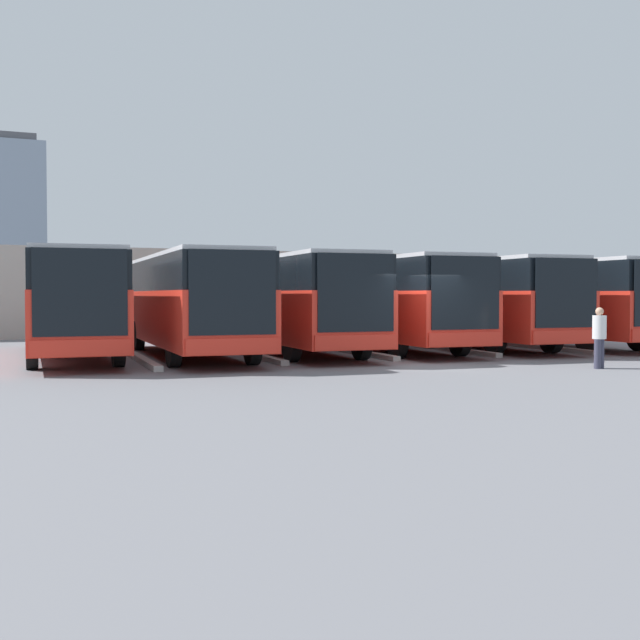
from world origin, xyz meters
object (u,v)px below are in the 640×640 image
object	(u,v)px
bus_5	(69,300)
pedestrian	(599,336)
bus_2	(382,300)
bus_3	(290,300)
bus_0	(550,299)
bus_1	(467,299)
bus_4	(189,300)

from	to	relation	value
bus_5	pedestrian	xyz separation A→B (m)	(-12.44, 9.00, -0.91)
bus_2	bus_5	size ratio (longest dim) A/B	1.00
bus_3	pedestrian	world-z (taller)	bus_3
bus_3	pedestrian	size ratio (longest dim) A/B	7.29
bus_2	bus_5	distance (m)	10.52
pedestrian	bus_0	bearing A→B (deg)	33.93
bus_1	bus_2	xyz separation A→B (m)	(3.50, -0.08, 0.00)
bus_2	bus_5	bearing A→B (deg)	1.13
pedestrian	bus_5	bearing A→B (deg)	119.64
bus_2	bus_0	bearing A→B (deg)	179.81
bus_0	bus_3	size ratio (longest dim) A/B	1.00
bus_1	pedestrian	xyz separation A→B (m)	(1.57, 8.57, -0.91)
bus_3	pedestrian	xyz separation A→B (m)	(-5.43, 8.53, -0.91)
bus_4	pedestrian	distance (m)	12.15
bus_1	bus_5	bearing A→B (deg)	1.29
bus_1	bus_2	bearing A→B (deg)	1.74
bus_5	bus_1	bearing A→B (deg)	-178.71
bus_1	bus_3	size ratio (longest dim) A/B	1.00
bus_0	bus_3	xyz separation A→B (m)	(10.51, -0.27, 0.00)
bus_3	bus_5	xyz separation A→B (m)	(7.01, -0.47, 0.00)
bus_0	bus_3	world-z (taller)	same
bus_0	bus_4	xyz separation A→B (m)	(14.01, 0.07, 0.00)
bus_4	bus_1	bearing A→B (deg)	-174.85
bus_1	bus_3	bearing A→B (deg)	3.37
bus_0	bus_1	distance (m)	3.52
bus_2	bus_3	distance (m)	3.51
bus_5	bus_2	bearing A→B (deg)	-178.87
bus_1	bus_4	size ratio (longest dim) A/B	1.00
bus_4	bus_5	world-z (taller)	same
bus_4	bus_0	bearing A→B (deg)	-176.67
bus_2	bus_3	bearing A→B (deg)	5.00
bus_4	pedestrian	world-z (taller)	bus_4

